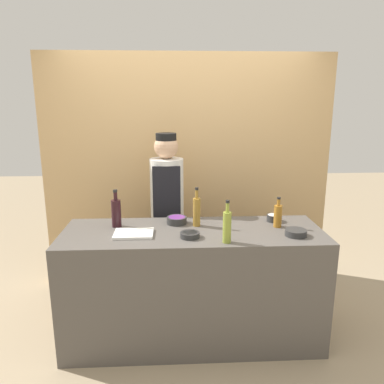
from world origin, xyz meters
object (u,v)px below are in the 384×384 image
object	(u,v)px
sauce_bowl_green	(190,235)
chef_center	(167,211)
sauce_bowl_purple	(177,220)
bottle_amber	(278,215)
cutting_board	(134,234)
bottle_oil	(227,226)
bottle_vinegar	(197,211)
bottle_wine	(116,212)
sauce_bowl_white	(273,218)
sauce_bowl_brown	(296,232)

from	to	relation	value
sauce_bowl_green	chef_center	xyz separation A→B (m)	(-0.18, 0.76, -0.05)
sauce_bowl_purple	bottle_amber	world-z (taller)	bottle_amber
sauce_bowl_green	chef_center	bearing A→B (deg)	103.30
cutting_board	bottle_oil	bearing A→B (deg)	-15.42
chef_center	sauce_bowl_green	bearing A→B (deg)	-76.70
sauce_bowl_purple	bottle_amber	size ratio (longest dim) A/B	0.67
chef_center	bottle_vinegar	bearing A→B (deg)	-63.39
sauce_bowl_purple	chef_center	size ratio (longest dim) A/B	0.10
sauce_bowl_purple	bottle_wine	distance (m)	0.50
sauce_bowl_green	bottle_amber	xyz separation A→B (m)	(0.72, 0.20, 0.07)
sauce_bowl_white	bottle_wine	world-z (taller)	bottle_wine
sauce_bowl_brown	bottle_amber	size ratio (longest dim) A/B	0.65
cutting_board	bottle_vinegar	distance (m)	0.54
bottle_wine	chef_center	distance (m)	0.64
sauce_bowl_white	bottle_amber	bearing A→B (deg)	-92.28
cutting_board	chef_center	distance (m)	0.73
bottle_vinegar	chef_center	bearing A→B (deg)	116.61
bottle_amber	bottle_oil	bearing A→B (deg)	-145.36
sauce_bowl_brown	bottle_vinegar	size ratio (longest dim) A/B	0.51
sauce_bowl_green	chef_center	world-z (taller)	chef_center
sauce_bowl_purple	cutting_board	distance (m)	0.42
sauce_bowl_white	chef_center	xyz separation A→B (m)	(-0.91, 0.41, -0.06)
sauce_bowl_white	sauce_bowl_brown	world-z (taller)	sauce_bowl_white
sauce_bowl_purple	sauce_bowl_green	bearing A→B (deg)	-74.12
sauce_bowl_purple	cutting_board	world-z (taller)	sauce_bowl_purple
sauce_bowl_brown	chef_center	world-z (taller)	chef_center
sauce_bowl_brown	bottle_amber	world-z (taller)	bottle_amber
sauce_bowl_green	bottle_wine	xyz separation A→B (m)	(-0.58, 0.28, 0.10)
sauce_bowl_white	sauce_bowl_purple	xyz separation A→B (m)	(-0.82, -0.02, 0.00)
sauce_bowl_white	sauce_bowl_purple	world-z (taller)	same
sauce_bowl_green	bottle_oil	xyz separation A→B (m)	(0.26, -0.11, 0.10)
cutting_board	bottle_oil	size ratio (longest dim) A/B	0.94
sauce_bowl_white	bottle_amber	world-z (taller)	bottle_amber
cutting_board	bottle_wine	world-z (taller)	bottle_wine
sauce_bowl_purple	cutting_board	bearing A→B (deg)	-142.61
sauce_bowl_white	chef_center	bearing A→B (deg)	155.74
bottle_oil	bottle_amber	bearing A→B (deg)	34.64
sauce_bowl_white	sauce_bowl_purple	bearing A→B (deg)	-178.79
bottle_amber	sauce_bowl_green	bearing A→B (deg)	-164.20
cutting_board	bottle_wine	xyz separation A→B (m)	(-0.16, 0.20, 0.11)
sauce_bowl_green	bottle_amber	world-z (taller)	bottle_amber
chef_center	bottle_wine	bearing A→B (deg)	-130.15
sauce_bowl_green	sauce_bowl_brown	xyz separation A→B (m)	(0.81, -0.00, 0.00)
sauce_bowl_white	cutting_board	size ratio (longest dim) A/B	0.39
bottle_amber	chef_center	distance (m)	1.06
bottle_wine	chef_center	xyz separation A→B (m)	(0.40, 0.48, -0.14)
bottle_oil	sauce_bowl_purple	bearing A→B (deg)	128.73
bottle_oil	bottle_vinegar	size ratio (longest dim) A/B	0.98
bottle_wine	chef_center	size ratio (longest dim) A/B	0.19
sauce_bowl_purple	bottle_amber	bearing A→B (deg)	-8.82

